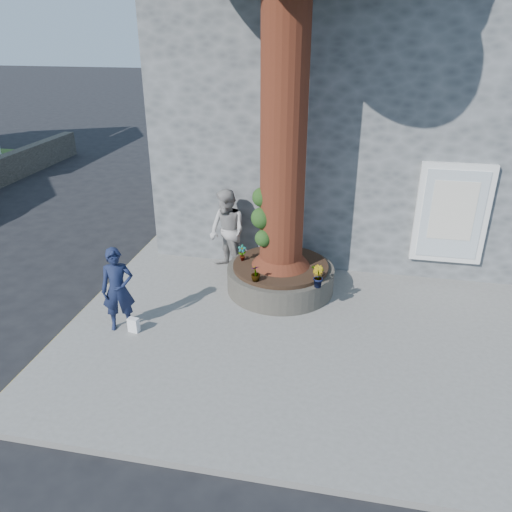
# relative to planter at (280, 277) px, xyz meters

# --- Properties ---
(ground) EXTENTS (120.00, 120.00, 0.00)m
(ground) POSITION_rel_planter_xyz_m (-0.80, -2.00, -0.41)
(ground) COLOR black
(ground) RESTS_ON ground
(pavement) EXTENTS (9.00, 8.00, 0.12)m
(pavement) POSITION_rel_planter_xyz_m (0.70, -1.00, -0.35)
(pavement) COLOR slate
(pavement) RESTS_ON ground
(yellow_line) EXTENTS (0.10, 30.00, 0.01)m
(yellow_line) POSITION_rel_planter_xyz_m (-3.85, -1.00, -0.41)
(yellow_line) COLOR yellow
(yellow_line) RESTS_ON ground
(stone_shop) EXTENTS (10.30, 8.30, 6.30)m
(stone_shop) POSITION_rel_planter_xyz_m (1.70, 5.20, 2.75)
(stone_shop) COLOR #505355
(stone_shop) RESTS_ON ground
(planter) EXTENTS (2.30, 2.30, 0.60)m
(planter) POSITION_rel_planter_xyz_m (0.00, 0.00, 0.00)
(planter) COLOR black
(planter) RESTS_ON pavement
(man) EXTENTS (0.70, 0.59, 1.64)m
(man) POSITION_rel_planter_xyz_m (-2.72, -2.10, 0.53)
(man) COLOR #151D3B
(man) RESTS_ON pavement
(woman) EXTENTS (1.20, 1.17, 1.95)m
(woman) POSITION_rel_planter_xyz_m (-1.34, 0.67, 0.68)
(woman) COLOR #A19D9A
(woman) RESTS_ON pavement
(shopping_bag) EXTENTS (0.22, 0.15, 0.28)m
(shopping_bag) POSITION_rel_planter_xyz_m (-2.45, -2.19, -0.15)
(shopping_bag) COLOR white
(shopping_bag) RESTS_ON pavement
(plant_a) EXTENTS (0.21, 0.15, 0.36)m
(plant_a) POSITION_rel_planter_xyz_m (-0.85, 0.02, 0.49)
(plant_a) COLOR gray
(plant_a) RESTS_ON planter
(plant_b) EXTENTS (0.33, 0.33, 0.43)m
(plant_b) POSITION_rel_planter_xyz_m (0.85, -0.85, 0.52)
(plant_b) COLOR gray
(plant_b) RESTS_ON planter
(plant_c) EXTENTS (0.26, 0.26, 0.34)m
(plant_c) POSITION_rel_planter_xyz_m (-0.37, -0.85, 0.48)
(plant_c) COLOR gray
(plant_c) RESTS_ON planter
(plant_d) EXTENTS (0.39, 0.39, 0.32)m
(plant_d) POSITION_rel_planter_xyz_m (0.85, -0.52, 0.47)
(plant_d) COLOR gray
(plant_d) RESTS_ON planter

